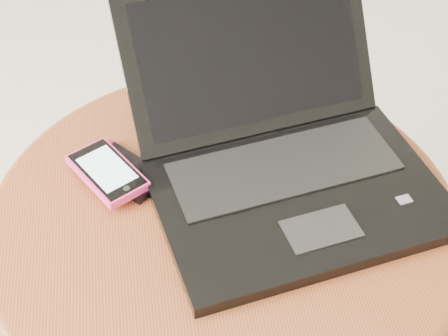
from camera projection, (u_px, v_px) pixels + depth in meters
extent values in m
cylinder|color=brown|center=(224.00, 316.00, 1.10)|extent=(0.10, 0.10, 0.46)
cylinder|color=maroon|center=(224.00, 216.00, 0.93)|extent=(0.62, 0.62, 0.03)
torus|color=maroon|center=(224.00, 216.00, 0.93)|extent=(0.65, 0.65, 0.03)
cube|color=black|center=(299.00, 198.00, 0.92)|extent=(0.42, 0.33, 0.02)
cube|color=black|center=(284.00, 166.00, 0.95)|extent=(0.33, 0.17, 0.00)
cube|color=black|center=(321.00, 229.00, 0.87)|extent=(0.10, 0.07, 0.00)
cube|color=red|center=(404.00, 199.00, 0.91)|extent=(0.02, 0.02, 0.00)
cube|color=black|center=(250.00, 54.00, 0.98)|extent=(0.39, 0.20, 0.20)
cube|color=black|center=(251.00, 54.00, 0.98)|extent=(0.34, 0.17, 0.17)
cube|color=black|center=(125.00, 171.00, 0.97)|extent=(0.13, 0.13, 0.01)
cube|color=#C11B4B|center=(98.00, 152.00, 0.99)|extent=(0.05, 0.05, 0.00)
cube|color=#E42E75|center=(107.00, 172.00, 0.95)|extent=(0.12, 0.14, 0.01)
cube|color=black|center=(107.00, 169.00, 0.94)|extent=(0.11, 0.13, 0.00)
cube|color=#C9E3F9|center=(107.00, 168.00, 0.94)|extent=(0.09, 0.10, 0.00)
cylinder|color=black|center=(127.00, 188.00, 0.92)|extent=(0.01, 0.01, 0.00)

